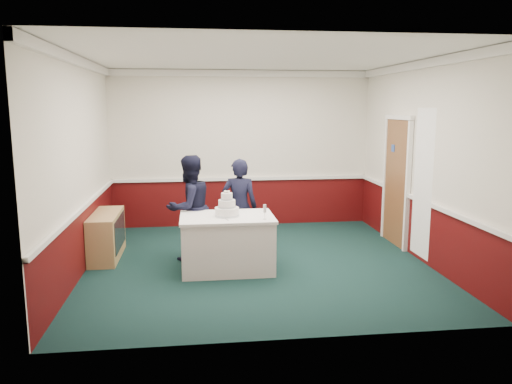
{
  "coord_description": "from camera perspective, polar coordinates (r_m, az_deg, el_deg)",
  "views": [
    {
      "loc": [
        -0.91,
        -7.13,
        2.32
      ],
      "look_at": [
        -0.03,
        -0.1,
        1.1
      ],
      "focal_mm": 35.0,
      "sensor_mm": 36.0,
      "label": 1
    }
  ],
  "objects": [
    {
      "name": "room_shell",
      "position": [
        7.81,
        0.17,
        7.17
      ],
      "size": [
        5.0,
        5.0,
        3.0
      ],
      "color": "silver",
      "rests_on": "ground"
    },
    {
      "name": "sideboard",
      "position": [
        8.07,
        -16.69,
        -4.78
      ],
      "size": [
        0.41,
        1.2,
        0.7
      ],
      "color": "#A97952",
      "rests_on": "ground"
    },
    {
      "name": "champagne_flute",
      "position": [
        6.82,
        1.0,
        -2.01
      ],
      "size": [
        0.05,
        0.05,
        0.21
      ],
      "color": "silver",
      "rests_on": "cake_table"
    },
    {
      "name": "person_woman",
      "position": [
        7.86,
        -1.89,
        -1.68
      ],
      "size": [
        0.62,
        0.47,
        1.52
      ],
      "primitive_type": "imported",
      "rotation": [
        0.0,
        0.0,
        2.93
      ],
      "color": "black",
      "rests_on": "ground"
    },
    {
      "name": "cake_knife",
      "position": [
        6.88,
        -3.48,
        -3.09
      ],
      "size": [
        0.08,
        0.22,
        0.0
      ],
      "primitive_type": "cube",
      "rotation": [
        0.0,
        0.0,
        0.29
      ],
      "color": "silver",
      "rests_on": "cake_table"
    },
    {
      "name": "ground",
      "position": [
        7.56,
        0.16,
        -8.11
      ],
      "size": [
        5.0,
        5.0,
        0.0
      ],
      "primitive_type": "plane",
      "color": "#122D2A",
      "rests_on": "ground"
    },
    {
      "name": "cake_table",
      "position": [
        7.17,
        -3.31,
        -5.78
      ],
      "size": [
        1.32,
        0.92,
        0.79
      ],
      "color": "white",
      "rests_on": "ground"
    },
    {
      "name": "person_man",
      "position": [
        7.65,
        -7.62,
        -1.78
      ],
      "size": [
        0.99,
        0.95,
        1.6
      ],
      "primitive_type": "imported",
      "rotation": [
        0.0,
        0.0,
        3.8
      ],
      "color": "black",
      "rests_on": "ground"
    },
    {
      "name": "wedding_cake",
      "position": [
        7.05,
        -3.35,
        -1.87
      ],
      "size": [
        0.35,
        0.35,
        0.36
      ],
      "color": "white",
      "rests_on": "cake_table"
    }
  ]
}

